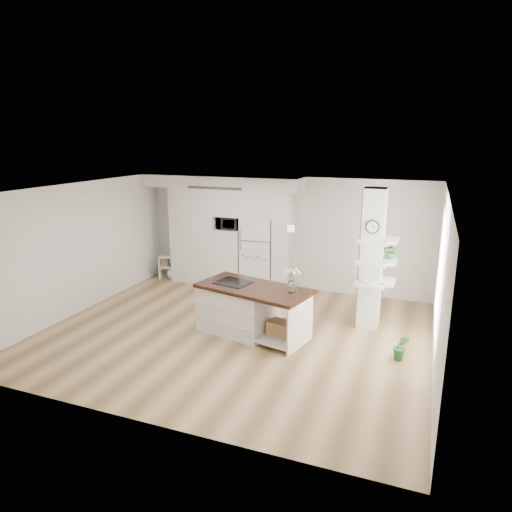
{
  "coord_description": "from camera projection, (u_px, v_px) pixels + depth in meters",
  "views": [
    {
      "loc": [
        3.22,
        -7.32,
        3.59
      ],
      "look_at": [
        0.08,
        0.9,
        1.29
      ],
      "focal_mm": 32.0,
      "sensor_mm": 36.0,
      "label": 1
    }
  ],
  "objects": [
    {
      "name": "pendant_light",
      "position": [
        330.0,
        227.0,
        7.65
      ],
      "size": [
        0.12,
        0.12,
        0.1
      ],
      "primitive_type": "cylinder",
      "color": "white",
      "rests_on": "room"
    },
    {
      "name": "bookshelf",
      "position": [
        171.0,
        269.0,
        11.84
      ],
      "size": [
        0.6,
        0.48,
        0.62
      ],
      "rotation": [
        0.0,
        0.0,
        0.38
      ],
      "color": "white",
      "rests_on": "floor"
    },
    {
      "name": "microwave",
      "position": [
        229.0,
        223.0,
        11.05
      ],
      "size": [
        0.54,
        0.37,
        0.3
      ],
      "primitive_type": "imported",
      "color": "#2D2D2D",
      "rests_on": "cabinet_wall"
    },
    {
      "name": "decor_bowl",
      "position": [
        368.0,
        282.0,
        8.4
      ],
      "size": [
        0.22,
        0.22,
        0.05
      ],
      "primitive_type": "imported",
      "color": "white",
      "rests_on": "column"
    },
    {
      "name": "shelf_plant",
      "position": [
        391.0,
        251.0,
        8.52
      ],
      "size": [
        0.27,
        0.23,
        0.3
      ],
      "primitive_type": "imported",
      "color": "#27622C",
      "rests_on": "column"
    },
    {
      "name": "room",
      "position": [
        234.0,
        237.0,
        8.17
      ],
      "size": [
        7.04,
        6.04,
        2.72
      ],
      "color": "white",
      "rests_on": "ground"
    },
    {
      "name": "floor_plant_a",
      "position": [
        401.0,
        347.0,
        7.51
      ],
      "size": [
        0.28,
        0.24,
        0.46
      ],
      "primitive_type": "imported",
      "rotation": [
        0.0,
        0.0,
        0.14
      ],
      "color": "#27622C",
      "rests_on": "floor"
    },
    {
      "name": "floor_plant_b",
      "position": [
        370.0,
        311.0,
        8.97
      ],
      "size": [
        0.34,
        0.34,
        0.53
      ],
      "primitive_type": "imported",
      "rotation": [
        0.0,
        0.0,
        0.17
      ],
      "color": "#27622C",
      "rests_on": "floor"
    },
    {
      "name": "cabinet_wall",
      "position": [
        224.0,
        225.0,
        11.17
      ],
      "size": [
        4.0,
        0.71,
        2.7
      ],
      "color": "white",
      "rests_on": "floor"
    },
    {
      "name": "refrigerator",
      "position": [
        259.0,
        253.0,
        11.02
      ],
      "size": [
        0.78,
        0.69,
        1.75
      ],
      "color": "white",
      "rests_on": "floor"
    },
    {
      "name": "column",
      "position": [
        375.0,
        261.0,
        8.5
      ],
      "size": [
        0.69,
        0.9,
        2.7
      ],
      "color": "silver",
      "rests_on": "floor"
    },
    {
      "name": "floor",
      "position": [
        235.0,
        333.0,
        8.64
      ],
      "size": [
        7.0,
        6.0,
        0.01
      ],
      "primitive_type": "cube",
      "color": "tan",
      "rests_on": "ground"
    },
    {
      "name": "window",
      "position": [
        440.0,
        271.0,
        7.33
      ],
      "size": [
        0.0,
        2.4,
        2.4
      ],
      "primitive_type": "plane",
      "rotation": [
        1.57,
        0.0,
        -1.57
      ],
      "color": "white",
      "rests_on": "room"
    },
    {
      "name": "kitchen_island",
      "position": [
        243.0,
        307.0,
        8.57
      ],
      "size": [
        2.26,
        1.44,
        1.51
      ],
      "rotation": [
        0.0,
        0.0,
        -0.23
      ],
      "color": "white",
      "rests_on": "floor"
    }
  ]
}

